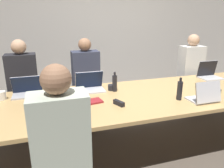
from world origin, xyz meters
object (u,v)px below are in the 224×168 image
Objects in this scene: person_far_right at (190,75)px; laptop_far_midleft at (90,85)px; bottle_far_midleft at (115,83)px; cup_far_left at (2,96)px; person_far_midleft at (86,85)px; person_far_left at (24,90)px; laptop_near_midright at (205,96)px; cup_near_midright at (218,93)px; cup_far_midleft at (111,87)px; stapler at (119,103)px; bottle_near_midright at (180,90)px; laptop_far_right at (209,73)px; laptop_far_left at (27,90)px; laptop_near_left at (62,117)px; person_near_left at (62,160)px.

laptop_far_midleft is (-1.91, -0.48, 0.14)m from person_far_right.
bottle_far_midleft is 2.52× the size of cup_far_left.
person_far_midleft is 13.59× the size of cup_far_left.
person_far_midleft is 5.39× the size of bottle_far_midleft.
person_far_right reaches higher than person_far_midleft.
person_far_left is at bearing 179.27° from person_far_midleft.
laptop_near_midright is 0.29m from cup_near_midright.
person_far_midleft is 15.94× the size of cup_far_midleft.
laptop_far_midleft is 2.34× the size of stapler.
bottle_far_midleft is 0.96× the size of bottle_near_midright.
laptop_far_left is at bearing 179.58° from laptop_far_right.
person_far_right is at bearing 0.35° from person_far_midleft.
person_far_left is at bearing 150.84° from laptop_far_midleft.
laptop_far_midleft is 0.26× the size of person_far_midleft.
laptop_near_left is 1.25× the size of bottle_near_midright.
laptop_far_left is (-0.81, -0.41, 0.15)m from person_far_midleft.
laptop_far_right is 1.27× the size of bottle_near_midright.
cup_near_midright is at bearing -27.14° from stapler.
stapler is at bearing -11.46° from laptop_near_midright.
stapler is at bearing 176.09° from bottle_near_midright.
laptop_far_midleft is 0.49m from person_far_midleft.
laptop_far_right is 1.95m from person_far_midleft.
laptop_far_midleft is at bearing -4.00° from laptop_far_left.
laptop_far_right is 0.95× the size of laptop_far_left.
person_far_left is (-0.42, 1.34, -0.15)m from laptop_near_left.
bottle_near_midright is (1.37, 0.22, 0.04)m from laptop_near_left.
laptop_near_midright is 0.28m from bottle_near_midright.
person_far_left reaches higher than stapler.
person_near_left reaches higher than laptop_near_midright.
laptop_far_right reaches higher than cup_far_midleft.
laptop_far_right is 1.20m from bottle_near_midright.
laptop_near_midright reaches higher than cup_far_left.
person_far_midleft is (0.47, 1.33, -0.15)m from laptop_near_left.
laptop_far_left is (-1.71, 0.70, -0.05)m from bottle_near_midright.
laptop_far_right is at bearing -159.26° from laptop_near_left.
cup_far_midleft is at bearing -2.45° from cup_far_left.
laptop_far_midleft is at bearing 1.29° from cup_far_left.
cup_near_midright is 0.51m from bottle_near_midright.
laptop_far_midleft is 1.36× the size of bottle_near_midright.
bottle_far_midleft is 0.81m from bottle_near_midright.
bottle_far_midleft is at bearing 140.78° from bottle_near_midright.
bottle_far_midleft is 0.80× the size of laptop_near_midright.
person_near_left reaches higher than stapler.
laptop_near_midright is at bearing -162.83° from person_near_left.
stapler is (-1.73, -0.63, -0.05)m from laptop_far_right.
laptop_near_midright is 0.23× the size of person_far_left.
laptop_near_left is 3.59× the size of cup_near_midright.
bottle_near_midright is at bearing -34.64° from laptop_far_midleft.
person_far_midleft reaches higher than laptop_far_midleft.
person_near_left is 3.89× the size of laptop_far_left.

